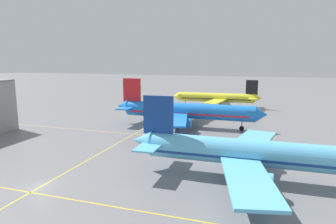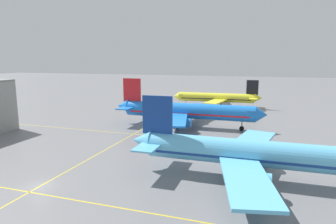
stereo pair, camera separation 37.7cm
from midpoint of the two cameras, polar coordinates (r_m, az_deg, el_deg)
name	(u,v)px [view 2 (the right image)]	position (r m, az deg, el deg)	size (l,w,h in m)	color
ground_plane	(40,186)	(47.69, -23.32, -13.06)	(600.00, 600.00, 0.00)	slate
airliner_front_gate	(253,154)	(46.37, 16.38, -7.72)	(39.75, 34.40, 12.39)	#5BB7E5
airliner_second_row	(186,111)	(79.77, 3.65, 0.20)	(41.36, 35.78, 12.89)	blue
airliner_third_row	(217,98)	(115.38, 9.52, 2.76)	(34.08, 29.41, 10.60)	yellow
taxiway_markings	(96,155)	(58.93, -13.53, -8.07)	(126.62, 75.04, 0.01)	yellow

